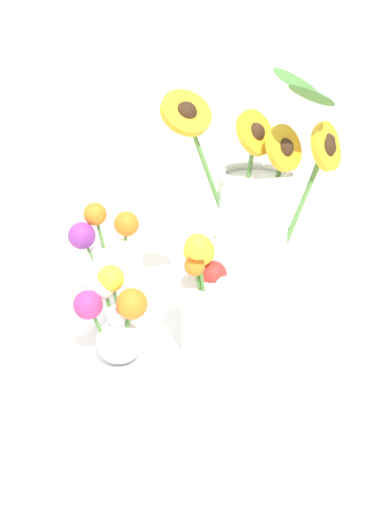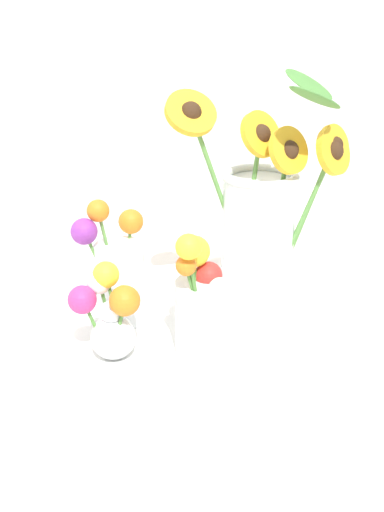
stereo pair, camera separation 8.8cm
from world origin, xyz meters
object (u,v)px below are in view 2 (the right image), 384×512
object	(u,v)px
mason_jar_sunflowers	(260,228)
vase_bulb_right	(110,314)
serving_tray	(192,333)
vase_small_center	(201,303)
vase_small_back	(118,272)

from	to	relation	value
mason_jar_sunflowers	vase_bulb_right	size ratio (longest dim) A/B	2.67
serving_tray	mason_jar_sunflowers	world-z (taller)	mason_jar_sunflowers
serving_tray	vase_small_center	distance (m)	0.12
serving_tray	vase_small_back	size ratio (longest dim) A/B	2.49
mason_jar_sunflowers	vase_small_center	xyz separation A→B (m)	(-0.16, -0.04, -0.06)
vase_small_center	vase_bulb_right	distance (m)	0.13
mason_jar_sunflowers	vase_small_center	bearing A→B (deg)	-164.41
vase_bulb_right	vase_small_back	size ratio (longest dim) A/B	0.71
serving_tray	vase_small_center	bearing A→B (deg)	-120.03
mason_jar_sunflowers	vase_small_center	size ratio (longest dim) A/B	1.90
mason_jar_sunflowers	vase_small_back	world-z (taller)	mason_jar_sunflowers
mason_jar_sunflowers	vase_small_center	world-z (taller)	mason_jar_sunflowers
serving_tray	vase_small_back	xyz separation A→B (m)	(-0.07, 0.09, 0.09)
mason_jar_sunflowers	vase_bulb_right	bearing A→B (deg)	174.04
vase_small_center	serving_tray	bearing A→B (deg)	59.97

